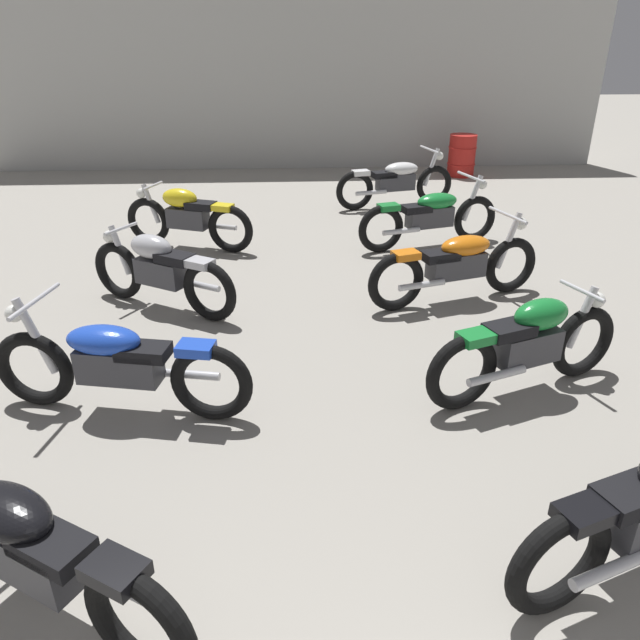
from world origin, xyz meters
The scene contains 10 objects.
back_wall centered at (0.00, 14.48, 1.80)m, with size 13.38×0.24×3.60m, color #B2B2AD.
motorcycle_left_row_1 centered at (-1.66, 2.96, 0.45)m, with size 1.91×1.23×0.97m.
motorcycle_left_row_2 centered at (-1.64, 4.85, 0.45)m, with size 2.15×0.73×0.97m.
motorcycle_left_row_3 centered at (-1.67, 6.89, 0.46)m, with size 1.74×1.11×0.88m.
motorcycle_left_row_4 centered at (-1.67, 8.98, 0.46)m, with size 1.88×0.82×0.88m.
motorcycle_right_row_2 centered at (1.74, 4.97, 0.46)m, with size 1.88×0.81×0.88m.
motorcycle_right_row_3 centered at (1.64, 6.91, 0.45)m, with size 2.11×0.89×0.97m.
motorcycle_right_row_4 centered at (1.77, 8.84, 0.45)m, with size 2.12×0.87×0.97m.
motorcycle_right_row_5 centered at (1.65, 11.00, 0.45)m, with size 2.13×0.83×0.97m.
oil_drum centered at (3.45, 13.36, 0.43)m, with size 0.59×0.59×0.85m.
Camera 1 is at (-0.27, 0.58, 2.86)m, focal length 34.02 mm.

